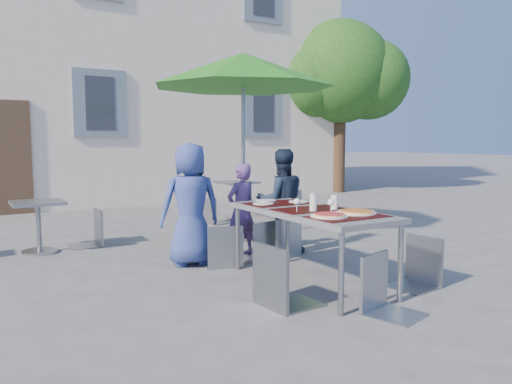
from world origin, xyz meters
TOP-DOWN VIEW (x-y plane):
  - ground at (0.00, 0.00)m, footprint 90.00×90.00m
  - building at (-0.00, 11.50)m, footprint 13.60×8.20m
  - tree at (6.55, 7.54)m, footprint 3.60×3.00m
  - dining_table at (0.32, 0.70)m, footprint 0.80×1.85m
  - pizza_near_left at (0.16, 0.20)m, footprint 0.33×0.33m
  - pizza_near_right at (0.50, 0.24)m, footprint 0.37×0.37m
  - glassware at (0.36, 0.60)m, footprint 0.48×0.40m
  - place_settings at (0.34, 1.32)m, footprint 0.69×0.50m
  - child_0 at (-0.37, 2.02)m, footprint 0.75×0.54m
  - child_1 at (0.35, 2.11)m, footprint 0.46×0.35m
  - child_2 at (0.86, 2.01)m, footprint 0.73×0.56m
  - chair_0 at (-0.10, 1.74)m, footprint 0.49×0.50m
  - chair_1 at (0.43, 1.81)m, footprint 0.48×0.49m
  - chair_2 at (0.73, 1.76)m, footprint 0.49×0.49m
  - chair_3 at (-0.31, 0.27)m, footprint 0.50×0.50m
  - chair_4 at (1.19, 0.09)m, footprint 0.46×0.46m
  - chair_5 at (0.34, -0.30)m, footprint 0.51×0.51m
  - patio_umbrella at (0.89, 3.03)m, footprint 2.59×2.59m
  - cafe_table_0 at (-1.78, 3.58)m, footprint 0.62×0.62m
  - bg_chair_r_0 at (-1.11, 3.71)m, footprint 0.42×0.42m
  - cafe_table_1 at (1.76, 4.78)m, footprint 0.64×0.64m
  - bg_chair_l_1 at (1.09, 4.45)m, footprint 0.49×0.48m
  - bg_chair_r_1 at (2.56, 4.30)m, footprint 0.59×0.59m

SIDE VIEW (x-z plane):
  - ground at x=0.00m, z-range 0.00..0.00m
  - cafe_table_0 at x=-1.78m, z-range 0.09..0.76m
  - cafe_table_1 at x=1.76m, z-range 0.10..0.79m
  - bg_chair_l_1 at x=1.09m, z-range 0.07..0.95m
  - chair_1 at x=0.43m, z-range 0.07..0.97m
  - chair_0 at x=-0.10m, z-range 0.08..0.99m
  - chair_4 at x=1.19m, z-range 0.08..1.00m
  - chair_5 at x=0.34m, z-range 0.08..1.01m
  - bg_chair_r_0 at x=-1.11m, z-range 0.08..1.01m
  - chair_2 at x=0.73m, z-range 0.08..1.03m
  - child_1 at x=0.35m, z-range 0.00..1.15m
  - bg_chair_r_1 at x=2.56m, z-range 0.09..1.10m
  - chair_3 at x=-0.31m, z-range 0.09..1.13m
  - child_2 at x=0.86m, z-range 0.00..1.32m
  - dining_table at x=0.32m, z-range 0.32..1.07m
  - child_0 at x=-0.37m, z-range 0.00..1.41m
  - place_settings at x=0.34m, z-range 0.76..0.77m
  - pizza_near_left at x=0.16m, z-range 0.75..0.78m
  - pizza_near_right at x=0.50m, z-range 0.75..0.78m
  - glassware at x=0.36m, z-range 0.75..0.90m
  - patio_umbrella at x=0.89m, z-range 1.06..3.72m
  - tree at x=6.55m, z-range 0.90..5.60m
  - building at x=0.00m, z-range -0.70..10.40m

